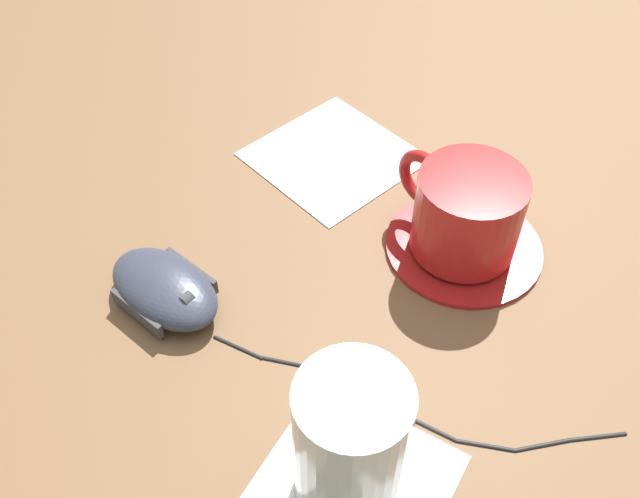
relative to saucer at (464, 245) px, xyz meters
name	(u,v)px	position (x,y,z in m)	size (l,w,h in m)	color
ground_plane	(304,312)	(0.13, -0.07, 0.00)	(3.00, 3.00, 0.00)	brown
saucer	(464,245)	(0.00, 0.00, 0.00)	(0.13, 0.13, 0.01)	maroon
coffee_cup	(465,212)	(0.00, 0.00, 0.04)	(0.09, 0.12, 0.07)	maroon
computer_mouse	(165,288)	(0.19, -0.16, 0.01)	(0.07, 0.11, 0.03)	#2D3342
mouse_cable	(408,402)	(0.15, 0.04, 0.00)	(0.11, 0.28, 0.00)	black
napkin_under_glass	(352,487)	(0.23, 0.04, 0.00)	(0.12, 0.12, 0.00)	white
drinking_glass	(351,445)	(0.23, 0.04, 0.05)	(0.07, 0.07, 0.11)	silver
napkin_spare	(333,156)	(-0.03, -0.16, 0.00)	(0.13, 0.13, 0.00)	white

